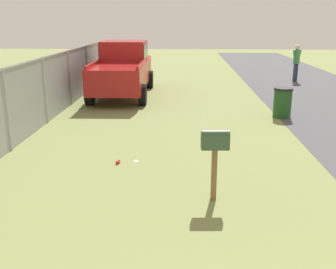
{
  "coord_description": "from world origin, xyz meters",
  "views": [
    {
      "loc": [
        -0.3,
        0.47,
        2.96
      ],
      "look_at": [
        5.81,
        0.72,
        1.18
      ],
      "focal_mm": 42.72,
      "sensor_mm": 36.0,
      "label": 1
    }
  ],
  "objects_px": {
    "mailbox": "(215,145)",
    "trash_bin": "(283,102)",
    "pickup_truck": "(123,67)",
    "pedestrian": "(296,60)"
  },
  "relations": [
    {
      "from": "pickup_truck",
      "to": "pedestrian",
      "type": "xyz_separation_m",
      "value": [
        3.8,
        -7.78,
        -0.09
      ]
    },
    {
      "from": "mailbox",
      "to": "trash_bin",
      "type": "distance_m",
      "value": 6.51
    },
    {
      "from": "pedestrian",
      "to": "pickup_truck",
      "type": "bearing_deg",
      "value": -105.12
    },
    {
      "from": "mailbox",
      "to": "pickup_truck",
      "type": "xyz_separation_m",
      "value": [
        9.56,
        2.94,
        0.14
      ]
    },
    {
      "from": "mailbox",
      "to": "pickup_truck",
      "type": "bearing_deg",
      "value": 14.19
    },
    {
      "from": "trash_bin",
      "to": "mailbox",
      "type": "bearing_deg",
      "value": 157.17
    },
    {
      "from": "pickup_truck",
      "to": "trash_bin",
      "type": "distance_m",
      "value": 6.56
    },
    {
      "from": "mailbox",
      "to": "pickup_truck",
      "type": "distance_m",
      "value": 10.0
    },
    {
      "from": "pickup_truck",
      "to": "mailbox",
      "type": "bearing_deg",
      "value": -163.69
    },
    {
      "from": "trash_bin",
      "to": "pedestrian",
      "type": "bearing_deg",
      "value": -17.5
    }
  ]
}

